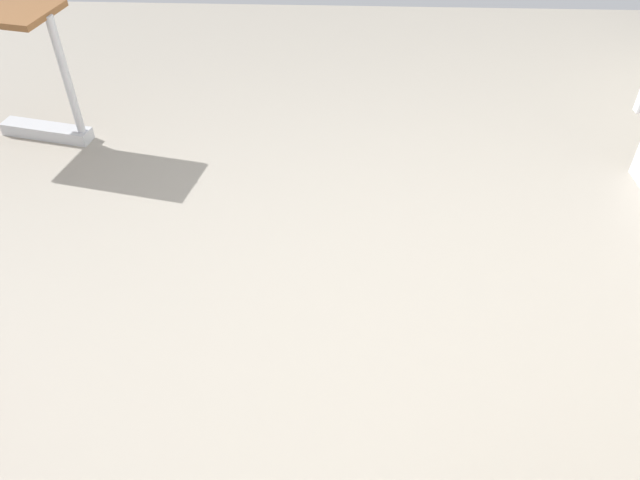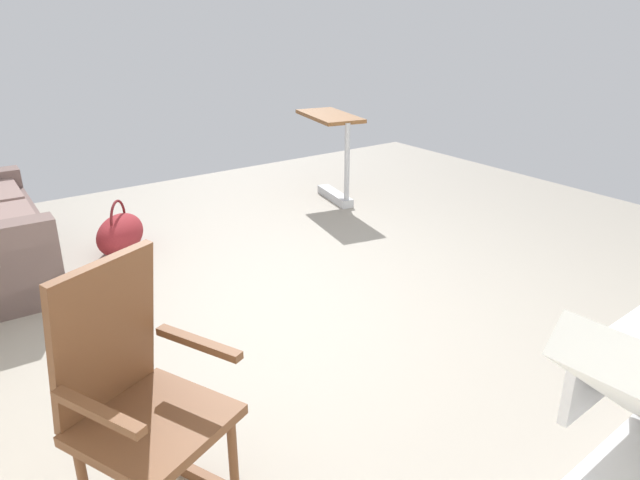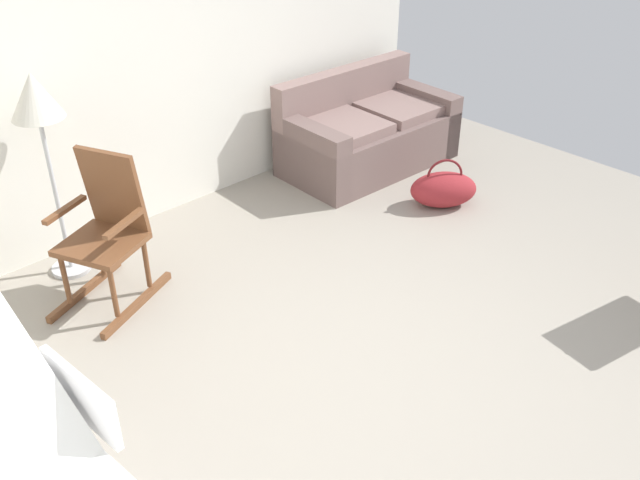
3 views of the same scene
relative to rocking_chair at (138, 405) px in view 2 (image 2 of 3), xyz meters
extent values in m
plane|color=gray|center=(0.80, -1.71, -0.50)|extent=(7.19, 7.19, 0.00)
cube|color=silver|center=(-0.92, -1.43, 0.13)|extent=(0.08, 0.56, 0.28)
cube|color=brown|center=(0.02, -0.23, -0.48)|extent=(0.71, 0.34, 0.05)
cylinder|color=brown|center=(-0.16, -0.28, -0.25)|extent=(0.04, 0.04, 0.40)
cylinder|color=brown|center=(0.18, -0.13, -0.25)|extent=(0.04, 0.04, 0.40)
cube|color=brown|center=(-0.07, -0.03, -0.05)|extent=(0.61, 0.62, 0.04)
cube|color=brown|center=(0.11, 0.05, 0.25)|extent=(0.28, 0.44, 0.60)
cube|color=brown|center=(0.00, -0.25, 0.17)|extent=(0.37, 0.20, 0.03)
cube|color=brown|center=(-0.18, 0.17, 0.17)|extent=(0.37, 0.20, 0.03)
cube|color=#B2B5BA|center=(2.74, -2.95, -0.46)|extent=(0.61, 0.24, 0.08)
cylinder|color=black|center=(2.48, -2.90, -0.47)|extent=(0.07, 0.07, 0.06)
cylinder|color=black|center=(2.99, -3.01, -0.47)|extent=(0.07, 0.07, 0.06)
cylinder|color=#B2B5BA|center=(2.48, -2.90, -0.05)|extent=(0.05, 0.05, 0.74)
cube|color=brown|center=(2.87, -2.98, 0.32)|extent=(0.86, 0.55, 0.04)
ellipsoid|color=maroon|center=(2.65, -0.76, -0.35)|extent=(0.64, 0.60, 0.30)
torus|color=maroon|center=(2.65, -0.76, -0.22)|extent=(0.25, 0.20, 0.30)
camera|label=1|loc=(0.83, 0.48, 1.66)|focal=35.14mm
camera|label=2|loc=(-1.78, 0.48, 1.33)|focal=32.98mm
camera|label=3|loc=(-1.78, -3.89, 2.41)|focal=40.13mm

